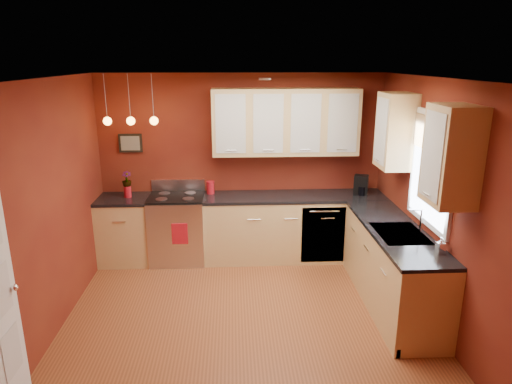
{
  "coord_description": "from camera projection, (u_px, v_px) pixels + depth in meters",
  "views": [
    {
      "loc": [
        -0.12,
        -4.29,
        2.78
      ],
      "look_at": [
        0.15,
        1.0,
        1.23
      ],
      "focal_mm": 32.0,
      "sensor_mm": 36.0,
      "label": 1
    }
  ],
  "objects": [
    {
      "name": "floor",
      "position": [
        247.0,
        328.0,
        4.9
      ],
      "size": [
        4.2,
        4.2,
        0.0
      ],
      "primitive_type": "plane",
      "color": "#96502B",
      "rests_on": "ground"
    },
    {
      "name": "ceiling",
      "position": [
        245.0,
        79.0,
        4.17
      ],
      "size": [
        4.0,
        4.2,
        0.02
      ],
      "primitive_type": "cube",
      "color": "white",
      "rests_on": "wall_back"
    },
    {
      "name": "wall_back",
      "position": [
        242.0,
        166.0,
        6.55
      ],
      "size": [
        4.0,
        0.02,
        2.6
      ],
      "primitive_type": "cube",
      "color": "maroon",
      "rests_on": "floor"
    },
    {
      "name": "wall_front",
      "position": [
        258.0,
        337.0,
        2.52
      ],
      "size": [
        4.0,
        0.02,
        2.6
      ],
      "primitive_type": "cube",
      "color": "maroon",
      "rests_on": "floor"
    },
    {
      "name": "wall_left",
      "position": [
        41.0,
        217.0,
        4.44
      ],
      "size": [
        0.02,
        4.2,
        2.6
      ],
      "primitive_type": "cube",
      "color": "maroon",
      "rests_on": "floor"
    },
    {
      "name": "wall_right",
      "position": [
        443.0,
        210.0,
        4.63
      ],
      "size": [
        0.02,
        4.2,
        2.6
      ],
      "primitive_type": "cube",
      "color": "maroon",
      "rests_on": "floor"
    },
    {
      "name": "base_cabinets_back_left",
      "position": [
        126.0,
        231.0,
        6.42
      ],
      "size": [
        0.7,
        0.6,
        0.9
      ],
      "primitive_type": "cube",
      "color": "tan",
      "rests_on": "floor"
    },
    {
      "name": "base_cabinets_back_right",
      "position": [
        294.0,
        228.0,
        6.53
      ],
      "size": [
        2.54,
        0.6,
        0.9
      ],
      "primitive_type": "cube",
      "color": "tan",
      "rests_on": "floor"
    },
    {
      "name": "base_cabinets_right",
      "position": [
        392.0,
        268.0,
        5.29
      ],
      "size": [
        0.6,
        2.1,
        0.9
      ],
      "primitive_type": "cube",
      "color": "tan",
      "rests_on": "floor"
    },
    {
      "name": "counter_back_left",
      "position": [
        123.0,
        199.0,
        6.29
      ],
      "size": [
        0.7,
        0.62,
        0.04
      ],
      "primitive_type": "cube",
      "color": "black",
      "rests_on": "base_cabinets_back_left"
    },
    {
      "name": "counter_back_right",
      "position": [
        294.0,
        197.0,
        6.4
      ],
      "size": [
        2.54,
        0.62,
        0.04
      ],
      "primitive_type": "cube",
      "color": "black",
      "rests_on": "base_cabinets_back_right"
    },
    {
      "name": "counter_right",
      "position": [
        395.0,
        230.0,
        5.16
      ],
      "size": [
        0.62,
        2.1,
        0.04
      ],
      "primitive_type": "cube",
      "color": "black",
      "rests_on": "base_cabinets_right"
    },
    {
      "name": "gas_range",
      "position": [
        178.0,
        228.0,
        6.45
      ],
      "size": [
        0.76,
        0.64,
        1.11
      ],
      "color": "silver",
      "rests_on": "floor"
    },
    {
      "name": "dishwasher_front",
      "position": [
        323.0,
        235.0,
        6.27
      ],
      "size": [
        0.6,
        0.02,
        0.8
      ],
      "primitive_type": "cube",
      "color": "silver",
      "rests_on": "base_cabinets_back_right"
    },
    {
      "name": "sink",
      "position": [
        400.0,
        235.0,
        5.01
      ],
      "size": [
        0.5,
        0.7,
        0.33
      ],
      "color": "gray",
      "rests_on": "counter_right"
    },
    {
      "name": "window",
      "position": [
        432.0,
        166.0,
        4.81
      ],
      "size": [
        0.06,
        1.02,
        1.22
      ],
      "color": "white",
      "rests_on": "wall_right"
    },
    {
      "name": "upper_cabinets_back",
      "position": [
        285.0,
        122.0,
        6.23
      ],
      "size": [
        2.0,
        0.35,
        0.9
      ],
      "primitive_type": "cube",
      "color": "tan",
      "rests_on": "wall_back"
    },
    {
      "name": "upper_cabinets_right",
      "position": [
        420.0,
        142.0,
        4.75
      ],
      "size": [
        0.35,
        1.95,
        0.9
      ],
      "primitive_type": "cube",
      "color": "tan",
      "rests_on": "wall_right"
    },
    {
      "name": "wall_picture",
      "position": [
        131.0,
        143.0,
        6.35
      ],
      "size": [
        0.32,
        0.03,
        0.26
      ],
      "primitive_type": "cube",
      "color": "black",
      "rests_on": "wall_back"
    },
    {
      "name": "pendant_lights",
      "position": [
        131.0,
        120.0,
        5.94
      ],
      "size": [
        0.71,
        0.11,
        0.66
      ],
      "color": "gray",
      "rests_on": "ceiling"
    },
    {
      "name": "red_canister",
      "position": [
        210.0,
        187.0,
        6.45
      ],
      "size": [
        0.12,
        0.12,
        0.18
      ],
      "color": "#B0131E",
      "rests_on": "counter_back_right"
    },
    {
      "name": "red_vase",
      "position": [
        128.0,
        192.0,
        6.28
      ],
      "size": [
        0.1,
        0.1,
        0.16
      ],
      "primitive_type": "cylinder",
      "color": "#B0131E",
      "rests_on": "counter_back_left"
    },
    {
      "name": "flowers",
      "position": [
        127.0,
        180.0,
        6.23
      ],
      "size": [
        0.15,
        0.15,
        0.22
      ],
      "primitive_type": "imported",
      "rotation": [
        0.0,
        0.0,
        0.24
      ],
      "color": "#B0131E",
      "rests_on": "red_vase"
    },
    {
      "name": "coffee_maker",
      "position": [
        361.0,
        186.0,
        6.4
      ],
      "size": [
        0.23,
        0.23,
        0.27
      ],
      "rotation": [
        0.0,
        0.0,
        -0.36
      ],
      "color": "black",
      "rests_on": "counter_back_right"
    },
    {
      "name": "soap_pump",
      "position": [
        441.0,
        245.0,
        4.47
      ],
      "size": [
        0.09,
        0.09,
        0.17
      ],
      "primitive_type": "imported",
      "rotation": [
        0.0,
        0.0,
        0.17
      ],
      "color": "white",
      "rests_on": "counter_right"
    },
    {
      "name": "dish_towel",
      "position": [
        180.0,
        234.0,
        6.12
      ],
      "size": [
        0.21,
        0.01,
        0.29
      ],
      "primitive_type": "cube",
      "color": "#B0131E",
      "rests_on": "gas_range"
    }
  ]
}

